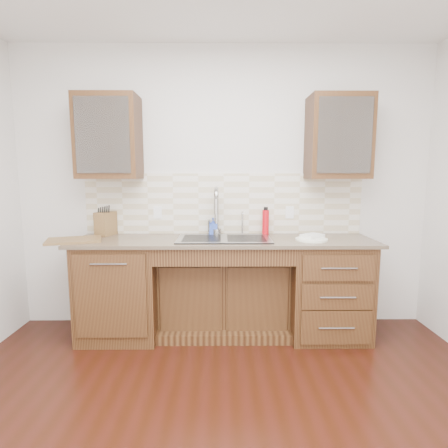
{
  "coord_description": "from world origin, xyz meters",
  "views": [
    {
      "loc": [
        -0.02,
        -1.69,
        1.48
      ],
      "look_at": [
        0.0,
        1.4,
        1.05
      ],
      "focal_mm": 28.0,
      "sensor_mm": 36.0,
      "label": 1
    }
  ],
  "objects_px": {
    "plate": "(311,239)",
    "cutting_board": "(74,240)",
    "soap_bottle": "(213,226)",
    "water_bottle": "(266,222)",
    "knife_block": "(106,224)"
  },
  "relations": [
    {
      "from": "plate",
      "to": "cutting_board",
      "type": "bearing_deg",
      "value": -179.18
    },
    {
      "from": "soap_bottle",
      "to": "water_bottle",
      "type": "xyz_separation_m",
      "value": [
        0.51,
        0.0,
        0.04
      ]
    },
    {
      "from": "water_bottle",
      "to": "cutting_board",
      "type": "distance_m",
      "value": 1.75
    },
    {
      "from": "plate",
      "to": "cutting_board",
      "type": "distance_m",
      "value": 2.09
    },
    {
      "from": "soap_bottle",
      "to": "knife_block",
      "type": "xyz_separation_m",
      "value": [
        -1.03,
        -0.0,
        0.03
      ]
    },
    {
      "from": "plate",
      "to": "knife_block",
      "type": "bearing_deg",
      "value": 171.42
    },
    {
      "from": "water_bottle",
      "to": "plate",
      "type": "bearing_deg",
      "value": -38.57
    },
    {
      "from": "soap_bottle",
      "to": "plate",
      "type": "distance_m",
      "value": 0.93
    },
    {
      "from": "plate",
      "to": "soap_bottle",
      "type": "bearing_deg",
      "value": 161.6
    },
    {
      "from": "knife_block",
      "to": "cutting_board",
      "type": "relative_size",
      "value": 0.5
    },
    {
      "from": "knife_block",
      "to": "soap_bottle",
      "type": "bearing_deg",
      "value": 17.39
    },
    {
      "from": "water_bottle",
      "to": "cutting_board",
      "type": "height_order",
      "value": "water_bottle"
    },
    {
      "from": "plate",
      "to": "knife_block",
      "type": "height_order",
      "value": "knife_block"
    },
    {
      "from": "cutting_board",
      "to": "soap_bottle",
      "type": "bearing_deg",
      "value": 14.96
    },
    {
      "from": "soap_bottle",
      "to": "cutting_board",
      "type": "distance_m",
      "value": 1.25
    }
  ]
}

